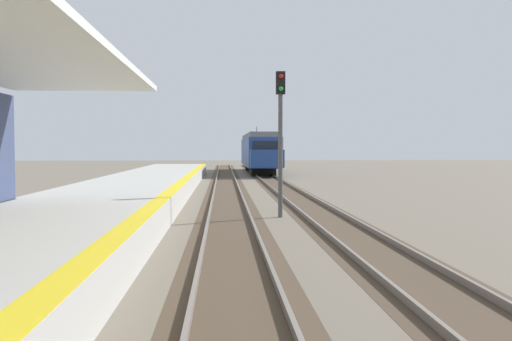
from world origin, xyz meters
TOP-DOWN VIEW (x-y plane):
  - station_platform at (-2.50, 16.00)m, footprint 5.00×80.00m
  - track_pair_nearest_platform at (1.90, 20.00)m, footprint 2.34×120.00m
  - track_pair_middle at (5.30, 20.00)m, footprint 2.34×120.00m
  - approaching_train at (5.30, 56.17)m, footprint 2.93×19.60m
  - rail_signal_post at (3.73, 21.23)m, footprint 0.32×0.34m

SIDE VIEW (x-z plane):
  - track_pair_nearest_platform at x=1.90m, z-range -0.03..0.13m
  - track_pair_middle at x=5.30m, z-range -0.03..0.13m
  - station_platform at x=-2.50m, z-range 0.00..0.90m
  - approaching_train at x=5.30m, z-range -0.20..4.56m
  - rail_signal_post at x=3.73m, z-range 0.59..5.79m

